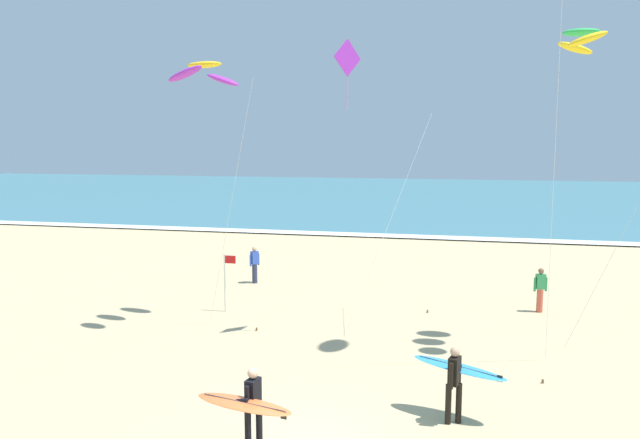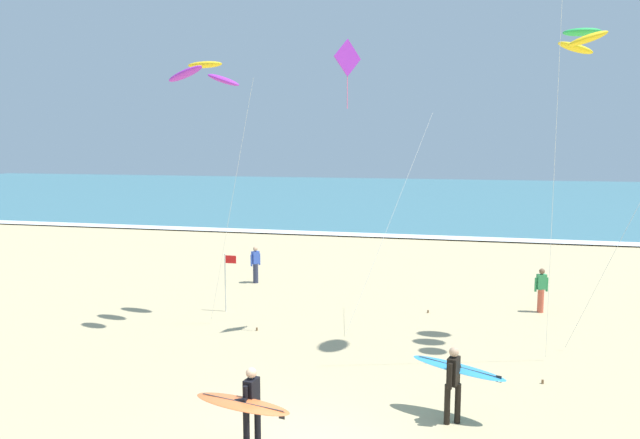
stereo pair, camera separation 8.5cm
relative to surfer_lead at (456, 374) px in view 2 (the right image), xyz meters
name	(u,v)px [view 2 (the right image)]	position (x,y,z in m)	size (l,w,h in m)	color
ocean_water	(432,196)	(-3.10, 54.88, -1.00)	(160.00, 60.00, 0.08)	teal
shoreline_foam	(409,236)	(-3.10, 25.18, -0.96)	(160.00, 1.52, 0.01)	white
surfer_lead	(456,374)	(0.00, 0.00, 0.00)	(2.14, 1.16, 1.71)	black
surfer_trailing	(247,404)	(-3.88, -2.42, 0.00)	(2.07, 1.09, 1.71)	black
kite_arc_golden_near	(205,73)	(-8.00, 5.36, 7.13)	(2.64, 2.70, 8.55)	purple
kite_diamond_violet_mid	(351,72)	(-3.27, 5.18, 7.04)	(2.70, 3.73, 9.02)	purple
kite_arc_emerald_high	(582,40)	(3.08, 5.23, 7.73)	(4.02, 2.24, 9.09)	yellow
bystander_green_top	(541,290)	(2.87, 9.30, -0.23)	(0.48, 0.27, 1.59)	#D8593F
bystander_blue_top	(256,264)	(-8.49, 11.27, -0.23)	(0.33, 0.43, 1.59)	#2D334C
lifeguard_flag	(227,277)	(-8.03, 6.87, 0.22)	(0.45, 0.05, 2.10)	silver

